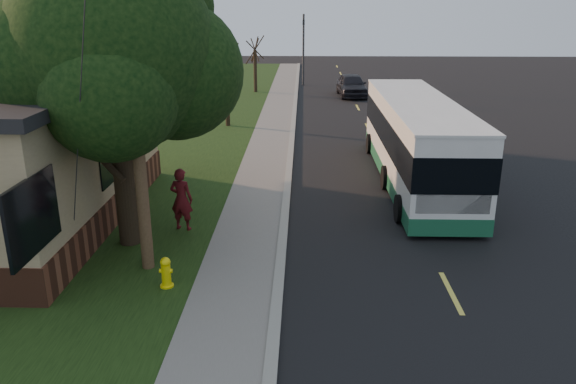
{
  "coord_description": "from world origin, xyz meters",
  "views": [
    {
      "loc": [
        0.55,
        -11.61,
        6.37
      ],
      "look_at": [
        0.15,
        2.73,
        1.5
      ],
      "focal_mm": 35.0,
      "sensor_mm": 36.0,
      "label": 1
    }
  ],
  "objects_px": {
    "fire_hydrant": "(166,272)",
    "utility_pole": "(132,84)",
    "traffic_signal": "(303,45)",
    "skateboarder": "(181,199)",
    "distant_car": "(352,85)",
    "leafy_tree": "(115,53)",
    "transit_bus": "(416,139)",
    "dumpster": "(84,163)",
    "bare_tree_near": "(227,87)",
    "bare_tree_far": "(255,65)"
  },
  "relations": [
    {
      "from": "utility_pole",
      "to": "dumpster",
      "type": "distance_m",
      "value": 9.57
    },
    {
      "from": "fire_hydrant",
      "to": "bare_tree_near",
      "type": "xyz_separation_m",
      "value": [
        -0.9,
        18.0,
        1.72
      ]
    },
    {
      "from": "utility_pole",
      "to": "traffic_signal",
      "type": "distance_m",
      "value": 33.26
    },
    {
      "from": "bare_tree_near",
      "to": "traffic_signal",
      "type": "height_order",
      "value": "traffic_signal"
    },
    {
      "from": "fire_hydrant",
      "to": "utility_pole",
      "type": "bearing_deg",
      "value": 125.38
    },
    {
      "from": "traffic_signal",
      "to": "dumpster",
      "type": "height_order",
      "value": "traffic_signal"
    },
    {
      "from": "bare_tree_near",
      "to": "traffic_signal",
      "type": "relative_size",
      "value": 0.78
    },
    {
      "from": "distant_car",
      "to": "leafy_tree",
      "type": "bearing_deg",
      "value": -110.56
    },
    {
      "from": "traffic_signal",
      "to": "skateboarder",
      "type": "height_order",
      "value": "traffic_signal"
    },
    {
      "from": "dumpster",
      "to": "bare_tree_far",
      "type": "bearing_deg",
      "value": 77.7
    },
    {
      "from": "fire_hydrant",
      "to": "bare_tree_near",
      "type": "distance_m",
      "value": 18.1
    },
    {
      "from": "bare_tree_near",
      "to": "transit_bus",
      "type": "relative_size",
      "value": 0.38
    },
    {
      "from": "fire_hydrant",
      "to": "dumpster",
      "type": "height_order",
      "value": "dumpster"
    },
    {
      "from": "dumpster",
      "to": "utility_pole",
      "type": "bearing_deg",
      "value": -59.69
    },
    {
      "from": "utility_pole",
      "to": "dumpster",
      "type": "bearing_deg",
      "value": 120.31
    },
    {
      "from": "distant_car",
      "to": "bare_tree_near",
      "type": "bearing_deg",
      "value": -128.33
    },
    {
      "from": "skateboarder",
      "to": "distant_car",
      "type": "bearing_deg",
      "value": -91.91
    },
    {
      "from": "fire_hydrant",
      "to": "bare_tree_far",
      "type": "xyz_separation_m",
      "value": [
        -0.4,
        30.0,
        1.57
      ]
    },
    {
      "from": "bare_tree_near",
      "to": "skateboarder",
      "type": "relative_size",
      "value": 2.34
    },
    {
      "from": "bare_tree_far",
      "to": "transit_bus",
      "type": "height_order",
      "value": "bare_tree_far"
    },
    {
      "from": "bare_tree_far",
      "to": "traffic_signal",
      "type": "bearing_deg",
      "value": 48.81
    },
    {
      "from": "fire_hydrant",
      "to": "dumpster",
      "type": "xyz_separation_m",
      "value": [
        -5.09,
        8.49,
        0.18
      ]
    },
    {
      "from": "skateboarder",
      "to": "dumpster",
      "type": "distance_m",
      "value": 6.91
    },
    {
      "from": "leafy_tree",
      "to": "bare_tree_near",
      "type": "bearing_deg",
      "value": 87.5
    },
    {
      "from": "utility_pole",
      "to": "distant_car",
      "type": "relative_size",
      "value": 1.96
    },
    {
      "from": "leafy_tree",
      "to": "skateboarder",
      "type": "xyz_separation_m",
      "value": [
        1.23,
        0.85,
        -4.18
      ]
    },
    {
      "from": "utility_pole",
      "to": "distant_car",
      "type": "height_order",
      "value": "utility_pole"
    },
    {
      "from": "bare_tree_far",
      "to": "dumpster",
      "type": "xyz_separation_m",
      "value": [
        -4.69,
        -21.51,
        -1.39
      ]
    },
    {
      "from": "traffic_signal",
      "to": "fire_hydrant",
      "type": "bearing_deg",
      "value": -95.21
    },
    {
      "from": "fire_hydrant",
      "to": "leafy_tree",
      "type": "distance_m",
      "value": 5.65
    },
    {
      "from": "distant_car",
      "to": "fire_hydrant",
      "type": "bearing_deg",
      "value": -106.08
    },
    {
      "from": "traffic_signal",
      "to": "skateboarder",
      "type": "bearing_deg",
      "value": -96.43
    },
    {
      "from": "fire_hydrant",
      "to": "utility_pole",
      "type": "relative_size",
      "value": 0.08
    },
    {
      "from": "transit_bus",
      "to": "fire_hydrant",
      "type": "bearing_deg",
      "value": -130.53
    },
    {
      "from": "transit_bus",
      "to": "dumpster",
      "type": "bearing_deg",
      "value": -179.94
    },
    {
      "from": "transit_bus",
      "to": "skateboarder",
      "type": "height_order",
      "value": "transit_bus"
    },
    {
      "from": "skateboarder",
      "to": "distant_car",
      "type": "relative_size",
      "value": 0.4
    },
    {
      "from": "utility_pole",
      "to": "bare_tree_far",
      "type": "distance_m",
      "value": 29.13
    },
    {
      "from": "skateboarder",
      "to": "transit_bus",
      "type": "bearing_deg",
      "value": -133.18
    },
    {
      "from": "skateboarder",
      "to": "utility_pole",
      "type": "bearing_deg",
      "value": 95.04
    },
    {
      "from": "fire_hydrant",
      "to": "bare_tree_far",
      "type": "distance_m",
      "value": 30.04
    },
    {
      "from": "fire_hydrant",
      "to": "bare_tree_near",
      "type": "height_order",
      "value": "bare_tree_near"
    },
    {
      "from": "fire_hydrant",
      "to": "bare_tree_far",
      "type": "relative_size",
      "value": 0.18
    },
    {
      "from": "bare_tree_far",
      "to": "traffic_signal",
      "type": "relative_size",
      "value": 0.73
    },
    {
      "from": "leafy_tree",
      "to": "transit_bus",
      "type": "xyz_separation_m",
      "value": [
        8.84,
        5.86,
        -3.54
      ]
    },
    {
      "from": "leafy_tree",
      "to": "skateboarder",
      "type": "distance_m",
      "value": 4.44
    },
    {
      "from": "distant_car",
      "to": "transit_bus",
      "type": "bearing_deg",
      "value": -91.12
    },
    {
      "from": "utility_pole",
      "to": "leafy_tree",
      "type": "distance_m",
      "value": 1.94
    },
    {
      "from": "transit_bus",
      "to": "dumpster",
      "type": "distance_m",
      "value": 12.4
    },
    {
      "from": "fire_hydrant",
      "to": "leafy_tree",
      "type": "bearing_deg",
      "value": 120.67
    }
  ]
}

